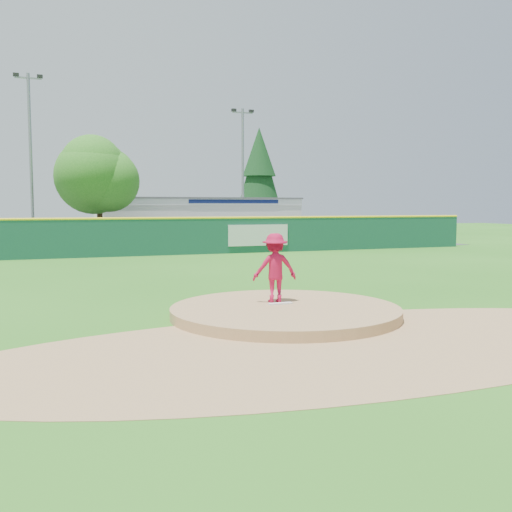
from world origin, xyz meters
name	(u,v)px	position (x,y,z in m)	size (l,w,h in m)	color
ground	(285,317)	(0.00, 0.00, 0.00)	(120.00, 120.00, 0.00)	#286B19
pitchers_mound	(285,317)	(0.00, 0.00, 0.00)	(5.50, 5.50, 0.50)	#9E774C
pitching_rubber	(280,304)	(0.00, 0.30, 0.27)	(0.60, 0.15, 0.04)	white
infield_dirt_arc	(347,345)	(0.00, -3.00, 0.01)	(15.40, 15.40, 0.01)	#9E774C
parking_lot	(128,245)	(0.00, 27.00, 0.01)	(44.00, 16.00, 0.02)	#38383A
pitcher	(275,268)	(0.00, 0.67, 1.11)	(1.11, 0.64, 1.72)	#A90E36
van	(122,237)	(-1.02, 22.06, 0.81)	(2.62, 5.68, 1.58)	silver
pool_building_grp	(195,219)	(6.00, 31.99, 1.66)	(15.20, 8.20, 3.31)	silver
fence_banners	(104,238)	(-2.48, 17.92, 1.00)	(20.74, 0.04, 1.20)	#580C0F
outfield_fence	(151,235)	(0.00, 18.00, 1.09)	(40.00, 0.14, 2.07)	#154635
deciduous_tree	(99,176)	(-2.00, 25.00, 4.55)	(5.60, 5.60, 7.36)	#382314
conifer_tree	(259,174)	(13.00, 36.00, 5.54)	(4.40, 4.40, 9.50)	#382314
light_pole_left	(31,153)	(-6.00, 27.00, 6.05)	(1.75, 0.25, 11.00)	gray
light_pole_right	(243,168)	(9.00, 29.00, 5.54)	(1.75, 0.25, 10.00)	gray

